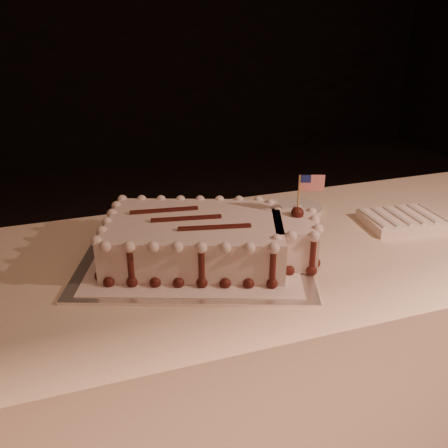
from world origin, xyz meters
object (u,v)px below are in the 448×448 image
object	(u,v)px
sheet_cake	(207,239)
napkin_stack	(402,220)
banquet_table	(281,354)
cake_board	(196,259)
side_plate	(298,208)

from	to	relation	value
sheet_cake	napkin_stack	distance (m)	0.64
banquet_table	napkin_stack	distance (m)	0.56
cake_board	napkin_stack	distance (m)	0.66
cake_board	side_plate	bearing A→B (deg)	48.61
napkin_stack	sheet_cake	bearing A→B (deg)	-177.99
cake_board	napkin_stack	bearing A→B (deg)	20.99
napkin_stack	banquet_table	bearing A→B (deg)	-177.58
banquet_table	side_plate	xyz separation A→B (m)	(0.15, 0.23, 0.38)
cake_board	sheet_cake	world-z (taller)	sheet_cake
napkin_stack	side_plate	bearing A→B (deg)	138.76
side_plate	sheet_cake	bearing A→B (deg)	-148.40
banquet_table	sheet_cake	xyz separation A→B (m)	(-0.24, -0.01, 0.44)
banquet_table	sheet_cake	size ratio (longest dim) A/B	4.03
napkin_stack	side_plate	size ratio (longest dim) A/B	1.55
cake_board	banquet_table	bearing A→B (deg)	18.84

